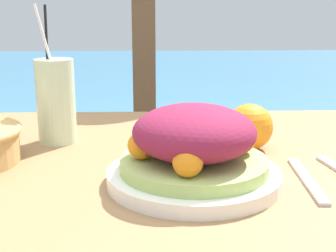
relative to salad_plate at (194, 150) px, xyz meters
name	(u,v)px	position (x,y,z in m)	size (l,w,h in m)	color
patio_table	(137,235)	(-0.08, 0.03, -0.15)	(1.19, 0.88, 0.78)	#997047
railing_fence	(145,87)	(-0.08, 0.82, -0.05)	(2.80, 0.08, 1.14)	brown
sea_backdrop	(150,100)	(-0.08, 3.32, -0.60)	(12.00, 4.00, 0.46)	teal
salad_plate	(194,150)	(0.00, 0.00, 0.00)	(0.25, 0.25, 0.12)	white
drink_glass	(56,101)	(-0.24, 0.22, 0.03)	(0.07, 0.07, 0.25)	beige
fork	(307,180)	(0.17, 0.00, -0.05)	(0.03, 0.18, 0.00)	silver
orange_near_glass	(250,127)	(0.11, 0.16, -0.01)	(0.08, 0.08, 0.08)	orange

